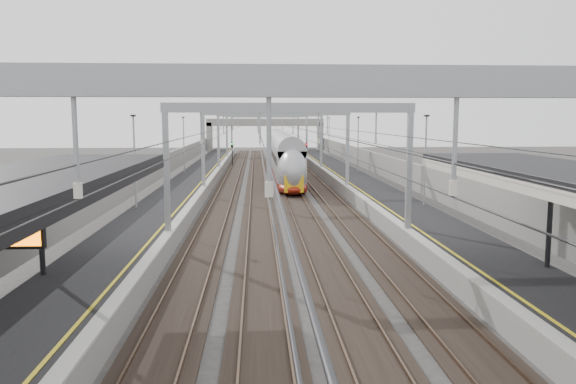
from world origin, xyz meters
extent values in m
cube|color=black|center=(-8.00, 45.00, 0.50)|extent=(4.00, 120.00, 1.00)
cube|color=black|center=(8.00, 45.00, 0.50)|extent=(4.00, 120.00, 1.00)
cube|color=black|center=(-4.50, 45.00, 0.04)|extent=(2.40, 140.00, 0.08)
cube|color=brown|center=(-5.22, 45.00, 0.13)|extent=(0.07, 140.00, 0.14)
cube|color=brown|center=(-3.78, 45.00, 0.13)|extent=(0.07, 140.00, 0.14)
cube|color=black|center=(-1.50, 45.00, 0.04)|extent=(2.40, 140.00, 0.08)
cube|color=brown|center=(-2.22, 45.00, 0.13)|extent=(0.07, 140.00, 0.14)
cube|color=brown|center=(-0.78, 45.00, 0.13)|extent=(0.07, 140.00, 0.14)
cube|color=black|center=(1.50, 45.00, 0.04)|extent=(2.40, 140.00, 0.08)
cube|color=brown|center=(0.78, 45.00, 0.13)|extent=(0.07, 140.00, 0.14)
cube|color=brown|center=(2.22, 45.00, 0.13)|extent=(0.07, 140.00, 0.14)
cube|color=black|center=(4.50, 45.00, 0.04)|extent=(2.40, 140.00, 0.08)
cube|color=brown|center=(3.78, 45.00, 0.13)|extent=(0.07, 140.00, 0.14)
cube|color=brown|center=(5.22, 45.00, 0.13)|extent=(0.07, 140.00, 0.14)
cube|color=#919599|center=(0.00, 2.00, 7.35)|extent=(13.00, 0.25, 0.50)
cube|color=#919599|center=(-6.30, 22.00, 4.30)|extent=(0.28, 0.28, 6.60)
cube|color=#919599|center=(6.30, 22.00, 4.30)|extent=(0.28, 0.28, 6.60)
cube|color=#919599|center=(0.00, 22.00, 7.35)|extent=(13.00, 0.25, 0.50)
cube|color=#919599|center=(-6.30, 42.00, 4.30)|extent=(0.28, 0.28, 6.60)
cube|color=#919599|center=(6.30, 42.00, 4.30)|extent=(0.28, 0.28, 6.60)
cube|color=#919599|center=(0.00, 42.00, 7.35)|extent=(13.00, 0.25, 0.50)
cube|color=#919599|center=(-6.30, 62.00, 4.30)|extent=(0.28, 0.28, 6.60)
cube|color=#919599|center=(6.30, 62.00, 4.30)|extent=(0.28, 0.28, 6.60)
cube|color=#919599|center=(0.00, 62.00, 7.35)|extent=(13.00, 0.25, 0.50)
cube|color=#919599|center=(-6.30, 82.00, 4.30)|extent=(0.28, 0.28, 6.60)
cube|color=#919599|center=(6.30, 82.00, 4.30)|extent=(0.28, 0.28, 6.60)
cube|color=#919599|center=(0.00, 82.00, 7.35)|extent=(13.00, 0.25, 0.50)
cube|color=#919599|center=(-6.30, 100.00, 4.30)|extent=(0.28, 0.28, 6.60)
cube|color=#919599|center=(6.30, 100.00, 4.30)|extent=(0.28, 0.28, 6.60)
cube|color=#919599|center=(0.00, 100.00, 7.35)|extent=(13.00, 0.25, 0.50)
cylinder|color=#262628|center=(-4.50, 50.00, 5.50)|extent=(0.03, 140.00, 0.03)
cylinder|color=#262628|center=(-1.50, 50.00, 5.50)|extent=(0.03, 140.00, 0.03)
cylinder|color=#262628|center=(1.50, 50.00, 5.50)|extent=(0.03, 140.00, 0.03)
cylinder|color=#262628|center=(4.50, 50.00, 5.50)|extent=(0.03, 140.00, 0.03)
cylinder|color=black|center=(-9.70, 14.00, 3.00)|extent=(0.20, 0.20, 4.00)
cube|color=black|center=(-6.60, 4.00, 4.55)|extent=(1.60, 0.15, 0.55)
cube|color=orange|center=(-6.60, 3.92, 4.55)|extent=(1.50, 0.02, 0.42)
cylinder|color=black|center=(9.70, 14.00, 3.00)|extent=(0.20, 0.20, 4.00)
cube|color=gray|center=(0.00, 100.00, 6.20)|extent=(22.00, 2.20, 1.40)
cube|color=gray|center=(-10.50, 100.00, 3.10)|extent=(1.00, 2.20, 6.20)
cube|color=gray|center=(10.50, 100.00, 3.10)|extent=(1.00, 2.20, 6.20)
cube|color=gray|center=(-11.20, 45.00, 1.60)|extent=(0.30, 120.00, 3.20)
cube|color=gray|center=(11.20, 45.00, 1.60)|extent=(0.30, 120.00, 3.20)
cube|color=maroon|center=(1.50, 54.20, 0.59)|extent=(2.64, 22.51, 0.78)
cube|color=#A6A6AB|center=(1.50, 54.20, 2.45)|extent=(2.64, 22.51, 2.94)
cube|color=black|center=(1.50, 46.32, 0.28)|extent=(1.96, 2.35, 0.49)
cube|color=maroon|center=(1.50, 77.10, 0.59)|extent=(2.64, 22.51, 0.78)
cube|color=#A6A6AB|center=(1.50, 77.10, 2.45)|extent=(2.64, 22.51, 2.94)
cube|color=black|center=(1.50, 69.22, 0.28)|extent=(1.96, 2.35, 0.49)
ellipsoid|color=#A6A6AB|center=(1.50, 42.75, 2.16)|extent=(2.64, 5.09, 4.11)
cube|color=#EEB10C|center=(1.50, 40.64, 1.28)|extent=(1.66, 0.12, 1.47)
cube|color=black|center=(1.50, 41.08, 2.74)|extent=(1.57, 0.57, 0.92)
cylinder|color=black|center=(-5.20, 74.86, 1.50)|extent=(0.12, 0.12, 3.00)
cube|color=black|center=(-5.20, 74.86, 3.10)|extent=(0.32, 0.22, 0.75)
sphere|color=#0CE526|center=(-5.20, 74.73, 3.25)|extent=(0.16, 0.16, 0.16)
cylinder|color=black|center=(3.20, 71.54, 1.50)|extent=(0.12, 0.12, 3.00)
cube|color=black|center=(3.20, 71.54, 3.10)|extent=(0.32, 0.22, 0.75)
sphere|color=red|center=(3.20, 71.41, 3.25)|extent=(0.16, 0.16, 0.16)
cylinder|color=black|center=(5.40, 72.47, 1.50)|extent=(0.12, 0.12, 3.00)
cube|color=black|center=(5.40, 72.47, 3.10)|extent=(0.32, 0.22, 0.75)
sphere|color=red|center=(5.40, 72.34, 3.25)|extent=(0.16, 0.16, 0.16)
camera|label=1|loc=(-1.70, -6.89, 6.76)|focal=35.00mm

